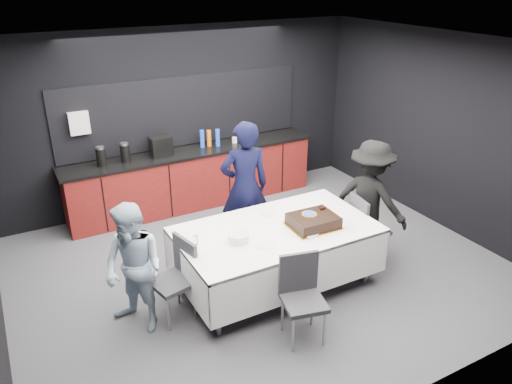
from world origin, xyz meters
TOP-DOWN VIEW (x-y plane):
  - ground at (0.00, 0.00)m, footprint 6.00×6.00m
  - room_shell at (0.00, 0.00)m, footprint 6.04×5.04m
  - kitchenette at (-0.02, 2.22)m, footprint 4.10×0.64m
  - party_table at (0.00, -0.40)m, footprint 2.32×1.32m
  - cake_assembly at (0.40, -0.57)m, footprint 0.59×0.49m
  - plate_stack at (-0.53, -0.45)m, footprint 0.24×0.24m
  - loose_plate_near at (-0.32, -0.68)m, footprint 0.22×0.22m
  - loose_plate_right_a at (0.65, -0.21)m, footprint 0.18×0.18m
  - loose_plate_right_b at (0.78, -0.79)m, footprint 0.21×0.21m
  - loose_plate_far at (0.09, -0.02)m, footprint 0.19×0.19m
  - fork_pile at (0.25, -0.76)m, footprint 0.18×0.14m
  - champagne_flute at (-1.05, -0.48)m, footprint 0.06×0.06m
  - chair_left at (-1.23, -0.37)m, footprint 0.50×0.50m
  - chair_right at (1.30, -0.47)m, footprint 0.48×0.48m
  - chair_near at (-0.23, -1.30)m, footprint 0.51×0.51m
  - person_center at (0.10, 0.59)m, footprint 0.73×0.56m
  - person_left at (-1.69, -0.36)m, footprint 0.82×0.88m
  - person_right at (1.46, -0.34)m, footprint 0.96×1.18m

SIDE VIEW (x-z plane):
  - ground at x=0.00m, z-range 0.00..0.00m
  - chair_left at x=-1.23m, z-range 0.07..1.00m
  - chair_right at x=1.30m, z-range 0.07..1.00m
  - chair_near at x=-0.23m, z-range 0.07..1.00m
  - kitchenette at x=-0.02m, z-range -0.48..1.57m
  - party_table at x=0.00m, z-range 0.25..1.03m
  - person_left at x=-1.69m, z-range 0.00..1.45m
  - loose_plate_near at x=-0.32m, z-range 0.78..0.79m
  - loose_plate_right_a at x=0.65m, z-range 0.78..0.79m
  - loose_plate_right_b at x=0.78m, z-range 0.78..0.79m
  - loose_plate_far at x=0.09m, z-range 0.78..0.79m
  - fork_pile at x=0.25m, z-range 0.78..0.80m
  - person_right at x=1.46m, z-range 0.00..1.60m
  - plate_stack at x=-0.53m, z-range 0.78..0.88m
  - cake_assembly at x=0.40m, z-range 0.76..0.94m
  - person_center at x=0.10m, z-range 0.00..1.81m
  - champagne_flute at x=-1.05m, z-range 0.83..1.05m
  - room_shell at x=0.00m, z-range 0.45..3.27m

